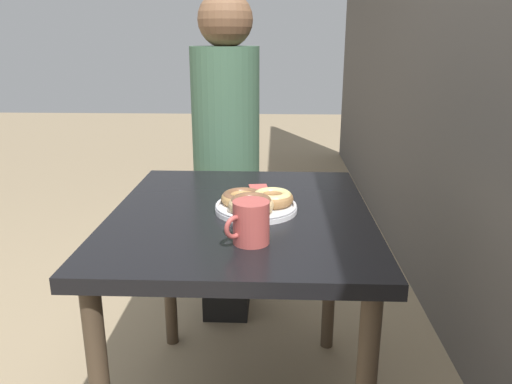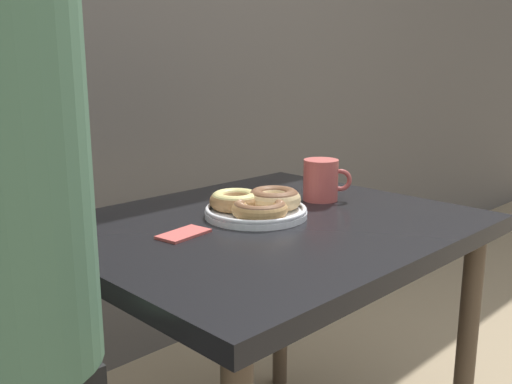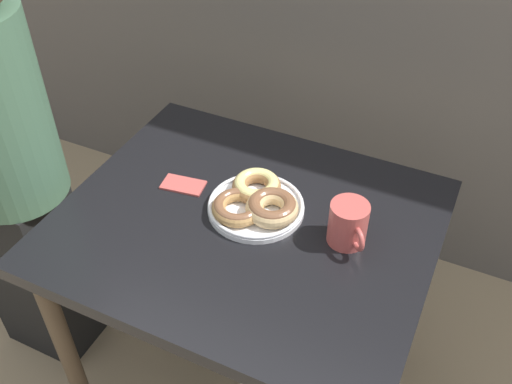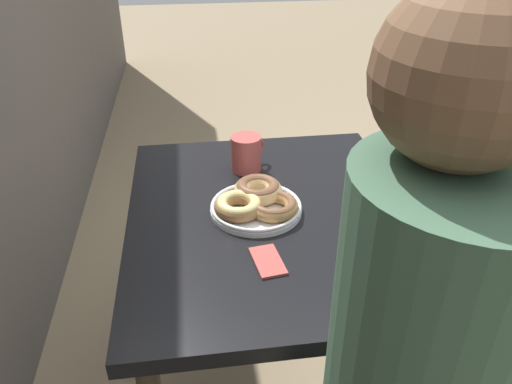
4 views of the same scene
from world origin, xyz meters
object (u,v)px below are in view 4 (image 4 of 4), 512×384
Objects in this scene: dining_table at (272,239)px; napkin at (268,261)px; donut_plate at (256,202)px; coffee_mug at (247,153)px.

napkin reaches higher than dining_table.
coffee_mug is at bearing -0.79° from donut_plate.
napkin is at bearing 179.05° from donut_plate.
napkin is (-0.21, 0.05, 0.09)m from dining_table.
napkin is at bearing 179.13° from coffee_mug.
coffee_mug is (0.24, -0.00, 0.03)m from donut_plate.
coffee_mug reaches higher than napkin.
coffee_mug is at bearing -0.87° from napkin.
coffee_mug reaches higher than dining_table.
donut_plate is at bearing -0.95° from napkin.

